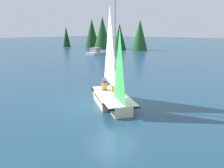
% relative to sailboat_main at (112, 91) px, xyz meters
% --- Properties ---
extents(ground_plane, '(260.00, 260.00, 0.00)m').
position_rel_sailboat_main_xyz_m(ground_plane, '(0.02, -0.01, -0.68)').
color(ground_plane, navy).
extents(sailboat_main, '(4.16, 3.58, 5.12)m').
position_rel_sailboat_main_xyz_m(sailboat_main, '(0.00, 0.00, 0.00)').
color(sailboat_main, beige).
rests_on(sailboat_main, ground_plane).
extents(sailor_helm, '(0.43, 0.42, 1.16)m').
position_rel_sailboat_main_xyz_m(sailor_helm, '(-0.33, 0.54, -0.05)').
color(sailor_helm, black).
rests_on(sailor_helm, ground_plane).
extents(sailor_crew, '(0.43, 0.42, 1.16)m').
position_rel_sailboat_main_xyz_m(sailor_crew, '(-0.99, 0.51, -0.05)').
color(sailor_crew, black).
rests_on(sailor_crew, ground_plane).
extents(motorboat_distant, '(2.50, 4.62, 1.11)m').
position_rel_sailboat_main_xyz_m(motorboat_distant, '(-18.34, 18.16, -0.30)').
color(motorboat_distant, silver).
rests_on(motorboat_distant, ground_plane).
extents(treeline_shore, '(22.58, 5.19, 6.99)m').
position_rel_sailboat_main_xyz_m(treeline_shore, '(-25.42, 29.03, 2.47)').
color(treeline_shore, '#143319').
rests_on(treeline_shore, ground_plane).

